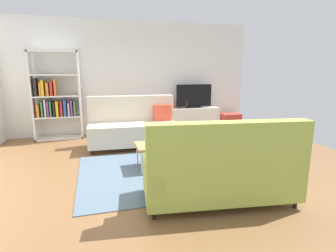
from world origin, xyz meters
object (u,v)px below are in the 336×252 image
storage_trunk (230,121)px  potted_plant (167,135)px  tv_console (193,119)px  vase_1 (179,106)px  vase_0 (173,105)px  coffee_table (168,145)px  bookshelf (55,98)px  table_book_0 (156,143)px  couch_green (220,170)px  couch_beige (134,127)px  bottle_0 (187,105)px  tv (194,96)px

storage_trunk → potted_plant: bearing=-135.5°
tv_console → vase_1: bearing=172.7°
vase_0 → potted_plant: bearing=-108.6°
storage_trunk → potted_plant: (-2.59, -2.54, 0.36)m
vase_0 → coffee_table: bearing=-108.5°
coffee_table → potted_plant: bearing=-114.7°
bookshelf → vase_0: 2.97m
coffee_table → table_book_0: table_book_0 is taller
couch_green → coffee_table: size_ratio=1.81×
couch_green → couch_beige: bearing=110.4°
table_book_0 → vase_0: (1.08, 2.61, 0.28)m
storage_trunk → vase_1: bearing=174.3°
bookshelf → bottle_0: size_ratio=10.53×
tv_console → vase_1: size_ratio=10.58×
potted_plant → table_book_0: (-0.17, 0.08, -0.15)m
couch_beige → couch_green: size_ratio=0.97×
potted_plant → vase_1: 2.91m
table_book_0 → bottle_0: 2.92m
coffee_table → vase_0: 2.78m
coffee_table → tv_console: bearing=60.5°
bottle_0 → coffee_table: bearing=-116.1°
storage_trunk → table_book_0: bearing=-138.3°
coffee_table → couch_green: bearing=-78.9°
vase_1 → storage_trunk: bearing=-5.7°
couch_green → tv_console: bearing=80.9°
coffee_table → bookshelf: size_ratio=0.52×
tv → vase_0: tv is taller
coffee_table → potted_plant: size_ratio=3.66×
potted_plant → couch_beige: bearing=103.2°
vase_0 → storage_trunk: bearing=-5.1°
coffee_table → potted_plant: potted_plant is taller
couch_beige → table_book_0: bearing=99.5°
couch_green → storage_trunk: size_ratio=3.83×
bottle_0 → bookshelf: bearing=179.0°
couch_beige → storage_trunk: 3.13m
couch_green → coffee_table: (-0.28, 1.42, -0.05)m
bookshelf → potted_plant: size_ratio=6.98×
storage_trunk → vase_1: vase_1 is taller
couch_beige → potted_plant: (0.35, -1.49, 0.14)m
vase_1 → vase_0: bearing=180.0°
table_book_0 → bookshelf: bearing=126.0°
tv → bookshelf: size_ratio=0.48×
coffee_table → storage_trunk: size_ratio=2.12×
potted_plant → bottle_0: bearing=64.0°
tv_console → bookshelf: 3.60m
vase_1 → potted_plant: bearing=-112.2°
storage_trunk → table_book_0: table_book_0 is taller
table_book_0 → vase_1: bearing=64.1°
couch_beige → table_book_0: 1.43m
coffee_table → tv: tv is taller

